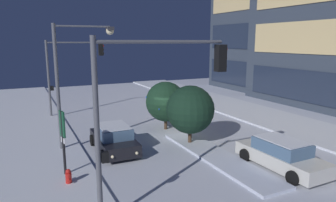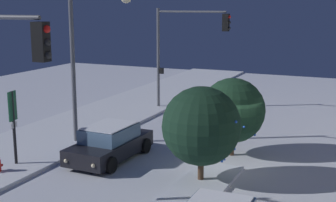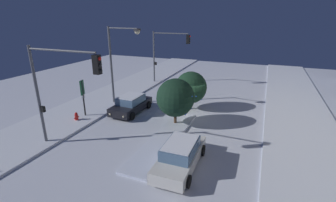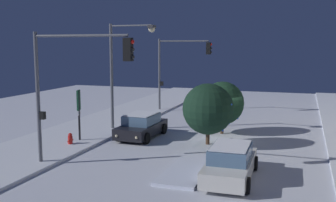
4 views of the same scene
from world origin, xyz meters
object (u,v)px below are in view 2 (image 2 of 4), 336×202
street_lamp_arched (89,45)px  decorated_tree_median (233,110)px  traffic_light_corner_near_left (185,41)px  car_near (110,143)px  decorated_tree_left_of_median (201,126)px  parking_info_sign (13,119)px

street_lamp_arched → decorated_tree_median: size_ratio=2.09×
traffic_light_corner_near_left → decorated_tree_median: (7.23, 5.20, -2.29)m
car_near → street_lamp_arched: size_ratio=0.63×
car_near → traffic_light_corner_near_left: traffic_light_corner_near_left is taller
decorated_tree_left_of_median → parking_info_sign: bearing=-79.1°
decorated_tree_median → street_lamp_arched: bearing=-77.3°
parking_info_sign → decorated_tree_left_of_median: (-1.43, 7.42, 0.17)m
street_lamp_arched → parking_info_sign: street_lamp_arched is taller
street_lamp_arched → parking_info_sign: size_ratio=2.28×
car_near → decorated_tree_median: 5.41m
car_near → parking_info_sign: parking_info_sign is taller
street_lamp_arched → decorated_tree_left_of_median: 7.01m
car_near → decorated_tree_left_of_median: size_ratio=1.23×
traffic_light_corner_near_left → decorated_tree_median: size_ratio=1.84×
traffic_light_corner_near_left → decorated_tree_left_of_median: bearing=-64.8°
decorated_tree_left_of_median → street_lamp_arched: bearing=-109.6°
car_near → traffic_light_corner_near_left: (-9.89, -0.66, 3.58)m
car_near → street_lamp_arched: street_lamp_arched is taller
parking_info_sign → decorated_tree_left_of_median: size_ratio=0.86×
parking_info_sign → decorated_tree_median: decorated_tree_median is taller
street_lamp_arched → parking_info_sign: 4.69m
decorated_tree_median → parking_info_sign: bearing=-56.2°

